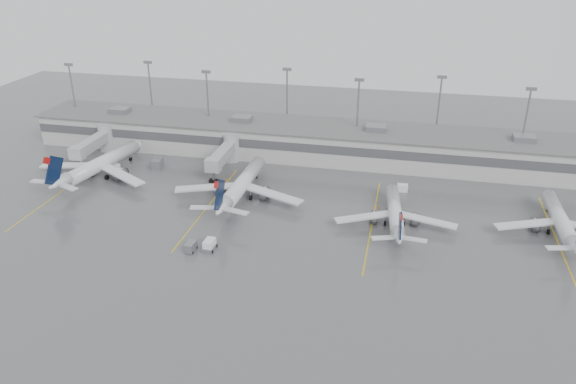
% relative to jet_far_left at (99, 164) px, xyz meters
% --- Properties ---
extents(ground, '(260.00, 260.00, 0.00)m').
position_rel_jet_far_left_xyz_m(ground, '(47.94, -32.85, -3.35)').
color(ground, '#505053').
rests_on(ground, ground).
extents(terminal, '(152.00, 17.00, 9.45)m').
position_rel_jet_far_left_xyz_m(terminal, '(47.94, 25.13, 0.82)').
color(terminal, '#B3B2AD').
rests_on(terminal, ground).
extents(light_masts, '(142.40, 8.00, 20.60)m').
position_rel_jet_far_left_xyz_m(light_masts, '(47.94, 30.90, 8.68)').
color(light_masts, gray).
rests_on(light_masts, ground).
extents(jet_bridge_left, '(4.00, 17.20, 7.00)m').
position_rel_jet_far_left_xyz_m(jet_bridge_left, '(-7.56, 12.87, 0.52)').
color(jet_bridge_left, gray).
rests_on(jet_bridge_left, ground).
extents(jet_bridge_right, '(4.00, 17.20, 7.00)m').
position_rel_jet_far_left_xyz_m(jet_bridge_right, '(27.44, 12.87, 0.52)').
color(jet_bridge_right, gray).
rests_on(jet_bridge_right, ground).
extents(stand_markings, '(105.25, 40.00, 0.01)m').
position_rel_jet_far_left_xyz_m(stand_markings, '(47.94, -8.85, -3.35)').
color(stand_markings, gold).
rests_on(stand_markings, ground).
extents(jet_far_left, '(29.25, 33.07, 10.78)m').
position_rel_jet_far_left_xyz_m(jet_far_left, '(0.00, 0.00, 0.00)').
color(jet_far_left, silver).
rests_on(jet_far_left, ground).
extents(jet_mid_left, '(29.10, 32.61, 10.55)m').
position_rel_jet_far_left_xyz_m(jet_mid_left, '(36.32, -3.61, -0.07)').
color(jet_mid_left, silver).
rests_on(jet_mid_left, ground).
extents(jet_mid_right, '(24.06, 27.10, 8.77)m').
position_rel_jet_far_left_xyz_m(jet_mid_right, '(69.80, -8.84, -0.62)').
color(jet_mid_right, silver).
rests_on(jet_mid_right, ground).
extents(jet_far_right, '(25.33, 28.39, 9.19)m').
position_rel_jet_far_left_xyz_m(jet_far_right, '(101.21, -5.65, -0.50)').
color(jet_far_right, silver).
rests_on(jet_far_right, ground).
extents(baggage_tug, '(2.15, 3.23, 2.04)m').
position_rel_jet_far_left_xyz_m(baggage_tug, '(36.98, -26.19, -2.56)').
color(baggage_tug, white).
rests_on(baggage_tug, ground).
extents(baggage_cart, '(1.64, 2.78, 1.75)m').
position_rel_jet_far_left_xyz_m(baggage_cart, '(33.78, -27.39, -2.44)').
color(baggage_cart, slate).
rests_on(baggage_cart, ground).
extents(gse_uld_a, '(2.80, 2.14, 1.78)m').
position_rel_jet_far_left_xyz_m(gse_uld_a, '(1.25, 4.35, -2.46)').
color(gse_uld_a, white).
rests_on(gse_uld_a, ground).
extents(gse_uld_b, '(2.59, 2.09, 1.60)m').
position_rel_jet_far_left_xyz_m(gse_uld_b, '(34.58, 7.40, -2.55)').
color(gse_uld_b, white).
rests_on(gse_uld_b, ground).
extents(gse_uld_c, '(2.45, 1.75, 1.65)m').
position_rel_jet_far_left_xyz_m(gse_uld_c, '(70.77, 7.73, -2.53)').
color(gse_uld_c, white).
rests_on(gse_uld_c, ground).
extents(gse_loader, '(2.82, 3.97, 2.29)m').
position_rel_jet_far_left_xyz_m(gse_loader, '(10.83, 8.55, -2.21)').
color(gse_loader, slate).
rests_on(gse_loader, ground).
extents(cone_a, '(0.44, 0.44, 0.71)m').
position_rel_jet_far_left_xyz_m(cone_a, '(-4.97, 2.53, -3.00)').
color(cone_a, orange).
rests_on(cone_a, ground).
extents(cone_b, '(0.49, 0.49, 0.77)m').
position_rel_jet_far_left_xyz_m(cone_b, '(30.15, 4.32, -2.96)').
color(cone_b, orange).
rests_on(cone_b, ground).
extents(cone_c, '(0.47, 0.47, 0.75)m').
position_rel_jet_far_left_xyz_m(cone_c, '(66.18, -2.13, -2.98)').
color(cone_c, orange).
rests_on(cone_c, ground).
extents(cone_d, '(0.50, 0.50, 0.80)m').
position_rel_jet_far_left_xyz_m(cone_d, '(100.76, -1.13, -2.95)').
color(cone_d, orange).
rests_on(cone_d, ground).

